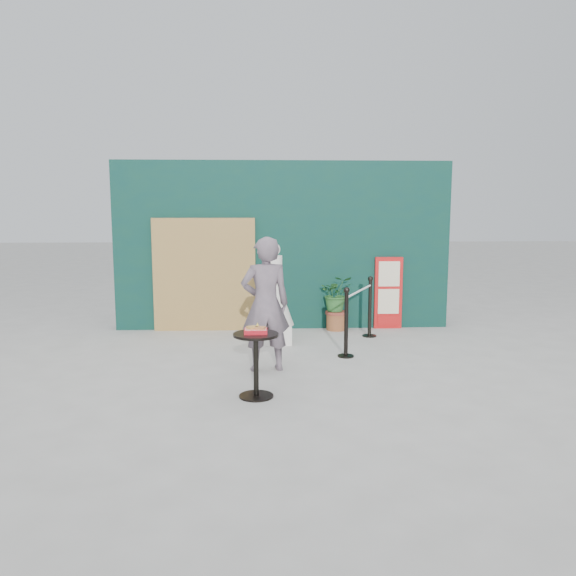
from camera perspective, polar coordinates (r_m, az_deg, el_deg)
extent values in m
plane|color=#ADAAA5|center=(7.31, 0.45, -9.11)|extent=(60.00, 60.00, 0.00)
cube|color=#0B322F|center=(10.15, -0.52, 4.34)|extent=(6.00, 0.30, 3.00)
cube|color=tan|center=(10.03, -8.49, 1.34)|extent=(1.80, 0.08, 2.00)
imported|color=slate|center=(7.45, -2.31, -1.67)|extent=(0.72, 0.54, 1.80)
cube|color=red|center=(10.30, 10.15, -0.49)|extent=(0.50, 0.06, 1.30)
cube|color=beige|center=(10.22, 10.24, 1.42)|extent=(0.38, 0.02, 0.45)
cube|color=beige|center=(10.29, 10.17, -1.35)|extent=(0.38, 0.02, 0.45)
cube|color=red|center=(10.35, 10.12, -3.26)|extent=(0.38, 0.02, 0.18)
cube|color=white|center=(9.16, -1.38, -4.63)|extent=(0.54, 0.54, 0.30)
cone|color=silver|center=(9.04, -1.40, -0.98)|extent=(0.63, 0.63, 0.89)
cylinder|color=white|center=(8.97, -1.41, 2.57)|extent=(0.26, 0.26, 0.24)
sphere|color=silver|center=(8.96, -1.41, 3.95)|extent=(0.20, 0.20, 0.20)
cylinder|color=black|center=(6.62, -3.24, -10.89)|extent=(0.40, 0.40, 0.02)
cylinder|color=black|center=(6.51, -3.26, -7.97)|extent=(0.06, 0.06, 0.72)
cylinder|color=black|center=(6.42, -3.29, -4.76)|extent=(0.52, 0.52, 0.03)
cube|color=red|center=(6.41, -3.29, -4.41)|extent=(0.26, 0.19, 0.05)
cube|color=red|center=(6.41, -3.30, -4.17)|extent=(0.24, 0.17, 0.00)
cube|color=#D9954F|center=(6.41, -3.65, -4.02)|extent=(0.15, 0.14, 0.02)
cube|color=#DD9050|center=(6.38, -2.85, -4.07)|extent=(0.13, 0.13, 0.02)
cone|color=gold|center=(6.45, -3.12, -3.79)|extent=(0.06, 0.06, 0.06)
cylinder|color=brown|center=(10.12, 4.91, -3.44)|extent=(0.35, 0.35, 0.29)
cylinder|color=brown|center=(10.09, 4.93, -2.50)|extent=(0.39, 0.39, 0.05)
imported|color=#2A622A|center=(10.03, 4.95, -0.56)|extent=(0.58, 0.50, 0.64)
cylinder|color=black|center=(8.36, 5.88, -6.88)|extent=(0.24, 0.24, 0.02)
cylinder|color=black|center=(8.25, 5.93, -3.72)|extent=(0.06, 0.06, 0.96)
sphere|color=black|center=(8.16, 5.98, -0.22)|extent=(0.09, 0.09, 0.09)
cylinder|color=black|center=(9.70, 8.26, -4.82)|extent=(0.24, 0.24, 0.02)
cylinder|color=black|center=(9.61, 8.31, -2.09)|extent=(0.06, 0.06, 0.96)
sphere|color=black|center=(9.53, 8.38, 0.93)|extent=(0.09, 0.09, 0.09)
cylinder|color=white|center=(8.86, 7.26, -0.30)|extent=(0.63, 1.31, 0.03)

